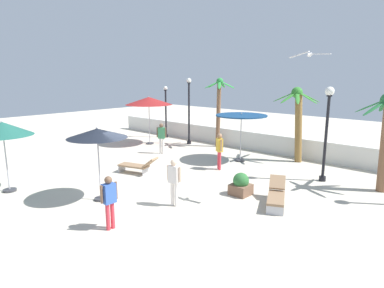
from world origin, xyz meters
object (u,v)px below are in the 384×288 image
palm_tree_2 (219,104)px  guest_3 (219,148)px  palm_tree_1 (298,115)px  lamp_post_3 (327,124)px  lamp_post_0 (189,109)px  guest_0 (174,178)px  patio_umbrella_1 (2,129)px  patio_umbrella_3 (241,118)px  lamp_post_2 (166,111)px  lounge_chair_1 (276,194)px  patio_umbrella_0 (149,101)px  guest_2 (109,198)px  lounge_chair_0 (138,165)px  guest_1 (162,135)px  seagull_0 (310,55)px  patio_umbrella_2 (97,134)px  planter (241,185)px

palm_tree_2 → guest_3: size_ratio=2.43×
palm_tree_1 → lamp_post_3: (2.33, -2.31, -0.00)m
lamp_post_0 → guest_0: size_ratio=2.55×
patio_umbrella_1 → guest_3: (4.19, 7.85, -1.37)m
patio_umbrella_3 → lamp_post_2: lamp_post_2 is taller
lamp_post_3 → lounge_chair_1: size_ratio=2.07×
patio_umbrella_0 → guest_2: (8.43, -8.77, -1.82)m
lounge_chair_1 → guest_3: bearing=152.3°
lamp_post_2 → lamp_post_0: bearing=-12.2°
patio_umbrella_0 → guest_0: (8.57, -6.28, -1.79)m
lamp_post_3 → guest_3: lamp_post_3 is taller
patio_umbrella_1 → lounge_chair_0: bearing=68.8°
guest_2 → guest_3: 7.22m
lounge_chair_0 → lounge_chair_1: lounge_chair_0 is taller
guest_0 → patio_umbrella_1: bearing=-150.5°
palm_tree_1 → guest_2: bearing=-92.9°
palm_tree_1 → palm_tree_2: palm_tree_2 is taller
patio_umbrella_1 → lamp_post_0: (-0.90, 11.26, -0.14)m
patio_umbrella_3 → palm_tree_1: (2.15, 1.89, 0.17)m
lounge_chair_1 → guest_0: size_ratio=1.16×
lounge_chair_0 → lounge_chair_1: (6.48, 0.84, 0.01)m
guest_0 → guest_1: size_ratio=0.95×
guest_3 → seagull_0: 6.42m
guest_1 → seagull_0: size_ratio=1.36×
patio_umbrella_1 → patio_umbrella_3: (4.04, 9.85, -0.18)m
lamp_post_2 → seagull_0: (12.64, -5.68, 3.14)m
guest_2 → lounge_chair_1: bearing=61.0°
lounge_chair_0 → lamp_post_0: bearing=113.3°
patio_umbrella_1 → patio_umbrella_2: (3.42, 1.87, -0.02)m
palm_tree_2 → guest_1: (-1.26, -3.66, -1.63)m
patio_umbrella_3 → lamp_post_2: size_ratio=0.72×
lounge_chair_1 → guest_2: size_ratio=1.19×
lounge_chair_0 → guest_1: size_ratio=1.12×
patio_umbrella_2 → guest_3: bearing=82.6°
patio_umbrella_2 → palm_tree_2: 10.32m
lamp_post_0 → guest_3: 6.25m
lamp_post_0 → guest_3: size_ratio=2.42×
lounge_chair_1 → seagull_0: (0.60, 0.52, 4.65)m
lamp_post_2 → lounge_chair_0: (5.56, -7.04, -1.52)m
patio_umbrella_2 → lamp_post_2: lamp_post_2 is taller
patio_umbrella_2 → guest_0: (2.36, 1.39, -1.41)m
lamp_post_3 → guest_1: 8.94m
patio_umbrella_2 → guest_1: patio_umbrella_2 is taller
palm_tree_1 → lounge_chair_0: 8.40m
lamp_post_3 → guest_0: bearing=-114.0°
patio_umbrella_0 → guest_2: 12.30m
patio_umbrella_1 → lounge_chair_1: (8.35, 5.67, -2.04)m
patio_umbrella_3 → lamp_post_0: (-4.94, 1.41, 0.04)m
patio_umbrella_2 → planter: patio_umbrella_2 is taller
guest_2 → lamp_post_2: bearing=130.1°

